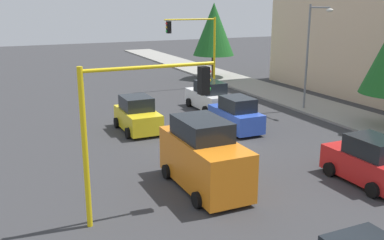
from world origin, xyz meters
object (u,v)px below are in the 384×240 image
(tree_roadside_far, at_px, (214,29))
(car_yellow, at_px, (137,115))
(traffic_signal_far_left, at_px, (196,39))
(car_white, at_px, (209,97))
(delivery_van_orange, at_px, (204,157))
(car_red, at_px, (369,162))
(traffic_signal_near_right, at_px, (141,110))
(car_blue, at_px, (236,115))
(street_lamp_curbside, at_px, (312,46))

(tree_roadside_far, relative_size, car_yellow, 1.89)
(traffic_signal_far_left, height_order, car_white, traffic_signal_far_left)
(car_white, bearing_deg, delivery_van_orange, -27.80)
(car_white, height_order, car_yellow, same)
(car_yellow, bearing_deg, delivery_van_orange, -0.56)
(car_white, distance_m, car_yellow, 6.63)
(delivery_van_orange, relative_size, car_yellow, 1.28)
(car_yellow, xyz_separation_m, car_red, (11.10, 6.17, -0.00))
(traffic_signal_near_right, xyz_separation_m, car_yellow, (-9.95, 3.00, -2.85))
(traffic_signal_far_left, bearing_deg, delivery_van_orange, -24.27)
(car_yellow, bearing_deg, car_blue, 65.66)
(traffic_signal_far_left, height_order, traffic_signal_near_right, traffic_signal_far_left)
(traffic_signal_near_right, distance_m, car_yellow, 10.77)
(delivery_van_orange, height_order, car_white, delivery_van_orange)
(street_lamp_curbside, relative_size, tree_roadside_far, 0.99)
(traffic_signal_far_left, bearing_deg, car_yellow, -39.77)
(delivery_van_orange, xyz_separation_m, car_red, (2.40, 6.25, -0.39))
(traffic_signal_far_left, relative_size, car_red, 1.57)
(delivery_van_orange, height_order, car_yellow, delivery_van_orange)
(delivery_van_orange, xyz_separation_m, car_white, (-11.53, 6.08, -0.38))
(tree_roadside_far, distance_m, delivery_van_orange, 26.04)
(car_white, xyz_separation_m, car_yellow, (2.83, -5.99, -0.00))
(street_lamp_curbside, height_order, car_blue, street_lamp_curbside)
(traffic_signal_far_left, relative_size, car_white, 1.41)
(street_lamp_curbside, distance_m, delivery_van_orange, 14.88)
(traffic_signal_far_left, xyz_separation_m, delivery_van_orange, (18.75, -8.45, -2.88))
(traffic_signal_far_left, xyz_separation_m, car_red, (21.15, -2.20, -3.27))
(traffic_signal_near_right, bearing_deg, street_lamp_curbside, 122.94)
(traffic_signal_near_right, xyz_separation_m, tree_roadside_far, (-24.00, 15.13, 0.89))
(tree_roadside_far, relative_size, delivery_van_orange, 1.48)
(car_red, bearing_deg, car_blue, -173.11)
(tree_roadside_far, distance_m, car_yellow, 18.94)
(street_lamp_curbside, bearing_deg, car_yellow, -91.63)
(delivery_van_orange, bearing_deg, car_blue, 140.89)
(delivery_van_orange, xyz_separation_m, car_blue, (-6.39, 5.19, -0.39))
(delivery_van_orange, bearing_deg, traffic_signal_far_left, 155.73)
(street_lamp_curbside, bearing_deg, car_blue, -73.65)
(traffic_signal_far_left, xyz_separation_m, car_white, (7.23, -2.38, -3.27))
(delivery_van_orange, bearing_deg, street_lamp_curbside, 125.04)
(street_lamp_curbside, xyz_separation_m, car_yellow, (-0.34, -11.84, -3.45))
(traffic_signal_far_left, bearing_deg, street_lamp_curbside, 18.46)
(traffic_signal_near_right, height_order, tree_roadside_far, tree_roadside_far)
(traffic_signal_near_right, bearing_deg, tree_roadside_far, 147.77)
(delivery_van_orange, bearing_deg, car_red, 69.00)
(car_white, bearing_deg, traffic_signal_far_left, 161.79)
(delivery_van_orange, bearing_deg, traffic_signal_near_right, -66.77)
(tree_roadside_far, height_order, car_white, tree_roadside_far)
(traffic_signal_far_left, xyz_separation_m, street_lamp_curbside, (10.39, 3.47, 0.18))
(traffic_signal_near_right, xyz_separation_m, street_lamp_curbside, (-9.61, 14.83, 0.60))
(traffic_signal_far_left, xyz_separation_m, tree_roadside_far, (-4.00, 3.77, 0.47))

